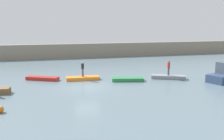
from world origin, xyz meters
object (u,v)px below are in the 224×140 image
rowboat_green (128,79)px  mooring_buoy (1,109)px  rowboat_red (42,78)px  rowboat_orange (83,78)px  person_red_shirt (169,67)px  person_dark_shirt (83,68)px  rowboat_grey (168,77)px

rowboat_green → mooring_buoy: (-12.15, -7.35, 0.05)m
rowboat_red → rowboat_orange: bearing=13.1°
person_red_shirt → mooring_buoy: bearing=-157.2°
person_dark_shirt → person_red_shirt: size_ratio=0.99×
rowboat_orange → person_red_shirt: (9.84, -1.99, 1.21)m
rowboat_green → rowboat_red: bearing=175.4°
rowboat_red → rowboat_orange: (4.52, -1.11, -0.00)m
rowboat_orange → rowboat_grey: size_ratio=0.96×
rowboat_red → mooring_buoy: size_ratio=7.94×
rowboat_grey → person_red_shirt: person_red_shirt is taller
rowboat_red → mooring_buoy: 10.67m
rowboat_red → person_red_shirt: 14.74m
rowboat_red → rowboat_grey: 14.69m
person_dark_shirt → person_red_shirt: person_red_shirt is taller
rowboat_grey → person_dark_shirt: (-9.84, 1.99, 1.15)m
rowboat_red → person_dark_shirt: person_dark_shirt is taller
rowboat_red → person_red_shirt: (14.36, -3.10, 1.21)m
rowboat_red → rowboat_grey: (14.36, -3.10, 0.01)m
rowboat_orange → person_dark_shirt: size_ratio=2.18×
rowboat_red → person_red_shirt: size_ratio=2.14×
rowboat_orange → person_dark_shirt: 1.16m
mooring_buoy → person_red_shirt: bearing=22.8°
rowboat_orange → mooring_buoy: size_ratio=7.98×
rowboat_grey → person_red_shirt: 1.20m
rowboat_grey → person_dark_shirt: bearing=-166.7°
rowboat_grey → mooring_buoy: size_ratio=8.30×
rowboat_orange → person_red_shirt: bearing=-8.8°
rowboat_orange → person_dark_shirt: (0.00, 0.00, 1.16)m
rowboat_green → person_red_shirt: size_ratio=2.02×
rowboat_red → rowboat_green: rowboat_red is taller
rowboat_green → mooring_buoy: 14.20m
rowboat_orange → rowboat_grey: (9.84, -1.99, 0.01)m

